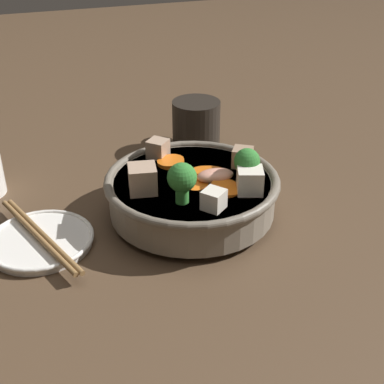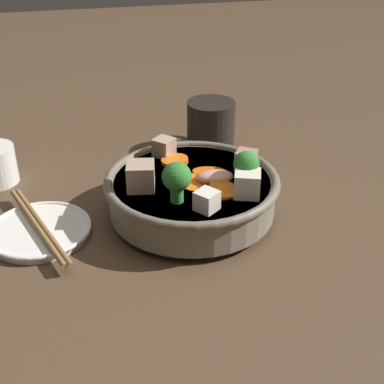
{
  "view_description": "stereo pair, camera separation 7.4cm",
  "coord_description": "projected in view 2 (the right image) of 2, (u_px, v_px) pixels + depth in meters",
  "views": [
    {
      "loc": [
        -0.6,
        0.22,
        0.41
      ],
      "look_at": [
        0.0,
        0.0,
        0.04
      ],
      "focal_mm": 50.0,
      "sensor_mm": 36.0,
      "label": 1
    },
    {
      "loc": [
        -0.62,
        0.15,
        0.41
      ],
      "look_at": [
        0.0,
        0.0,
        0.04
      ],
      "focal_mm": 50.0,
      "sensor_mm": 36.0,
      "label": 2
    }
  ],
  "objects": [
    {
      "name": "ground_plane",
      "position": [
        192.0,
        215.0,
        0.76
      ],
      "size": [
        3.0,
        3.0,
        0.0
      ],
      "primitive_type": "plane",
      "color": "#4C3826"
    },
    {
      "name": "chopsticks_pair",
      "position": [
        39.0,
        226.0,
        0.71
      ],
      "size": [
        0.2,
        0.08,
        0.01
      ],
      "color": "olive",
      "rests_on": "side_saucer"
    },
    {
      "name": "stirfry_bowl",
      "position": [
        193.0,
        190.0,
        0.74
      ],
      "size": [
        0.24,
        0.24,
        0.11
      ],
      "color": "slate",
      "rests_on": "ground_plane"
    },
    {
      "name": "dark_mug",
      "position": [
        211.0,
        126.0,
        0.93
      ],
      "size": [
        0.11,
        0.08,
        0.09
      ],
      "color": "black",
      "rests_on": "ground_plane"
    },
    {
      "name": "side_saucer",
      "position": [
        40.0,
        232.0,
        0.71
      ],
      "size": [
        0.14,
        0.14,
        0.01
      ],
      "color": "white",
      "rests_on": "ground_plane"
    }
  ]
}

